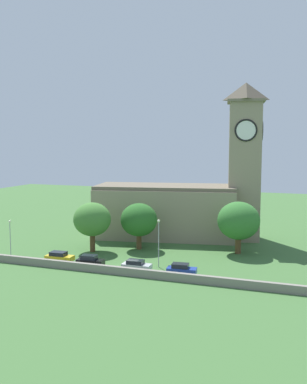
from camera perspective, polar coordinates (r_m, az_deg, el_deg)
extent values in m
plane|color=#3D6633|center=(83.77, 0.83, -7.04)|extent=(200.00, 200.00, 0.00)
cube|color=gray|center=(90.93, 1.63, -2.72)|extent=(30.35, 17.12, 10.15)
cube|color=#675C4A|center=(90.23, 1.64, 0.69)|extent=(30.18, 16.16, 0.70)
cube|color=gray|center=(89.26, 11.80, 2.57)|extent=(7.22, 7.22, 27.44)
cube|color=#736753|center=(89.46, 12.01, 11.53)|extent=(8.37, 8.37, 0.50)
pyramid|color=brown|center=(89.66, 12.04, 12.77)|extent=(7.58, 7.58, 3.41)
cylinder|color=white|center=(85.96, 12.02, 7.91)|extent=(3.93, 0.83, 3.97)
torus|color=black|center=(85.96, 12.02, 7.91)|extent=(4.32, 1.13, 4.33)
cylinder|color=white|center=(89.31, 13.97, 7.80)|extent=(0.83, 3.93, 3.97)
torus|color=black|center=(89.31, 13.97, 7.80)|extent=(1.13, 4.32, 4.33)
cube|color=gray|center=(66.00, -4.74, -10.22)|extent=(56.43, 0.70, 1.23)
cube|color=gold|center=(74.14, -12.19, -8.41)|extent=(4.73, 2.13, 0.77)
cube|color=#1E232B|center=(74.08, -12.36, -7.88)|extent=(2.68, 1.81, 0.61)
cylinder|color=black|center=(74.32, -10.74, -8.65)|extent=(0.63, 0.37, 0.62)
cylinder|color=black|center=(72.69, -11.45, -9.01)|extent=(0.63, 0.37, 0.62)
cylinder|color=black|center=(75.80, -12.88, -8.41)|extent=(0.63, 0.37, 0.62)
cylinder|color=black|center=(74.20, -13.62, -8.75)|extent=(0.63, 0.37, 0.62)
cube|color=black|center=(70.44, -8.26, -9.06)|extent=(4.46, 2.12, 0.86)
cube|color=#1E232B|center=(70.32, -8.43, -8.44)|extent=(2.55, 1.75, 0.68)
cylinder|color=black|center=(70.79, -6.86, -9.32)|extent=(0.71, 0.37, 0.69)
cylinder|color=black|center=(69.22, -7.41, -9.69)|extent=(0.71, 0.37, 0.69)
cylinder|color=black|center=(71.90, -9.07, -9.11)|extent=(0.71, 0.37, 0.69)
cylinder|color=black|center=(70.35, -9.66, -9.47)|extent=(0.71, 0.37, 0.69)
cube|color=silver|center=(67.76, -2.21, -9.70)|extent=(4.53, 1.97, 0.76)
cube|color=#1E232B|center=(67.65, -2.39, -9.12)|extent=(2.55, 1.70, 0.60)
cylinder|color=black|center=(68.21, -0.71, -9.92)|extent=(0.62, 0.35, 0.61)
cylinder|color=black|center=(66.52, -1.24, -10.34)|extent=(0.62, 0.35, 0.61)
cylinder|color=black|center=(69.22, -3.14, -9.68)|extent=(0.62, 0.35, 0.61)
cylinder|color=black|center=(67.56, -3.72, -10.09)|extent=(0.62, 0.35, 0.61)
cube|color=#233D9E|center=(65.57, 3.72, -10.22)|extent=(4.53, 2.24, 0.81)
cube|color=#1E232B|center=(65.40, 3.54, -9.60)|extent=(2.59, 1.83, 0.64)
cylinder|color=black|center=(66.31, 5.14, -10.41)|extent=(0.68, 0.39, 0.65)
cylinder|color=black|center=(64.60, 4.90, -10.86)|extent=(0.68, 0.39, 0.65)
cylinder|color=black|center=(66.80, 2.58, -10.26)|extent=(0.68, 0.39, 0.65)
cylinder|color=black|center=(65.10, 2.27, -10.70)|extent=(0.68, 0.39, 0.65)
cylinder|color=#9EA0A5|center=(80.37, -18.25, -5.86)|extent=(0.14, 0.14, 5.71)
sphere|color=#F4EFCC|center=(79.79, -18.32, -3.70)|extent=(0.44, 0.44, 0.44)
cylinder|color=#9EA0A5|center=(68.87, 0.67, -6.93)|extent=(0.14, 0.14, 7.18)
sphere|color=#F4EFCC|center=(68.09, 0.68, -3.81)|extent=(0.44, 0.44, 0.44)
cylinder|color=brown|center=(79.80, -7.99, -6.54)|extent=(0.94, 0.94, 3.39)
ellipsoid|color=#427A33|center=(78.97, -8.04, -3.55)|extent=(6.73, 6.73, 6.05)
cylinder|color=brown|center=(79.16, 11.02, -6.80)|extent=(1.05, 1.05, 3.10)
ellipsoid|color=#33702D|center=(78.29, 11.08, -3.70)|extent=(7.47, 7.47, 6.72)
cylinder|color=brown|center=(80.98, -1.91, -6.45)|extent=(0.95, 0.95, 2.95)
ellipsoid|color=#286023|center=(80.18, -1.92, -3.65)|extent=(6.77, 6.77, 6.09)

